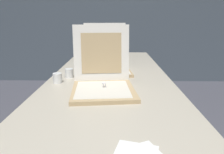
# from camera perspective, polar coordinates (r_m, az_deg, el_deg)

# --- Properties ---
(wall_back) EXTENTS (10.00, 0.10, 2.60)m
(wall_back) POSITION_cam_1_polar(r_m,az_deg,el_deg) (3.87, 0.37, 17.90)
(wall_back) COLOR #4C5660
(wall_back) RESTS_ON ground
(table) EXTENTS (0.88, 2.41, 0.74)m
(table) POSITION_cam_1_polar(r_m,az_deg,el_deg) (1.54, -0.63, -1.88)
(table) COLOR #BCB29E
(table) RESTS_ON ground
(pizza_box_front) EXTENTS (0.41, 0.45, 0.39)m
(pizza_box_front) POSITION_cam_1_polar(r_m,az_deg,el_deg) (1.26, -2.51, -1.22)
(pizza_box_front) COLOR tan
(pizza_box_front) RESTS_ON table
(pizza_box_middle) EXTENTS (0.42, 0.45, 0.39)m
(pizza_box_middle) POSITION_cam_1_polar(r_m,az_deg,el_deg) (1.72, -1.47, 3.48)
(pizza_box_middle) COLOR tan
(pizza_box_middle) RESTS_ON table
(cup_white_mid) EXTENTS (0.06, 0.06, 0.07)m
(cup_white_mid) POSITION_cam_1_polar(r_m,az_deg,el_deg) (1.56, -11.68, 1.01)
(cup_white_mid) COLOR white
(cup_white_mid) RESTS_ON table
(cup_white_near_center) EXTENTS (0.06, 0.06, 0.07)m
(cup_white_near_center) POSITION_cam_1_polar(r_m,az_deg,el_deg) (1.45, -14.78, -0.28)
(cup_white_near_center) COLOR white
(cup_white_near_center) RESTS_ON table
(cup_white_far) EXTENTS (0.06, 0.06, 0.07)m
(cup_white_far) POSITION_cam_1_polar(r_m,az_deg,el_deg) (1.94, -7.05, 4.08)
(cup_white_far) COLOR white
(cup_white_far) RESTS_ON table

